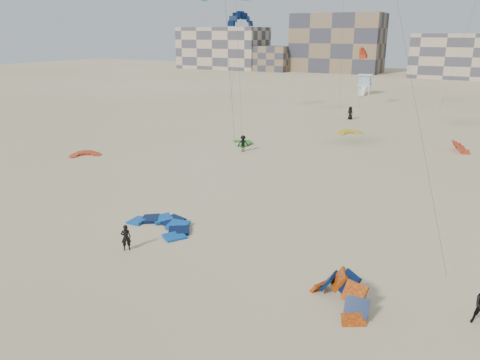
% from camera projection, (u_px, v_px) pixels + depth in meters
% --- Properties ---
extents(ground, '(320.00, 320.00, 0.00)m').
position_uv_depth(ground, '(141.00, 263.00, 25.80)').
color(ground, beige).
rests_on(ground, ground).
extents(kite_ground_blue, '(5.45, 5.61, 0.96)m').
position_uv_depth(kite_ground_blue, '(161.00, 227.00, 30.58)').
color(kite_ground_blue, blue).
rests_on(kite_ground_blue, ground).
extents(kite_ground_orange, '(5.02, 5.01, 3.53)m').
position_uv_depth(kite_ground_orange, '(339.00, 305.00, 21.85)').
color(kite_ground_orange, '#FF590C').
rests_on(kite_ground_orange, ground).
extents(kite_ground_red, '(4.12, 4.12, 1.09)m').
position_uv_depth(kite_ground_red, '(85.00, 156.00, 48.48)').
color(kite_ground_red, '#BD401A').
rests_on(kite_ground_red, ground).
extents(kite_ground_green, '(4.27, 4.24, 0.94)m').
position_uv_depth(kite_ground_green, '(242.00, 144.00, 53.58)').
color(kite_ground_green, '#228E20').
rests_on(kite_ground_green, ground).
extents(kite_ground_red_far, '(3.80, 3.72, 3.03)m').
position_uv_depth(kite_ground_red_far, '(460.00, 151.00, 50.31)').
color(kite_ground_red_far, '#BD401A').
rests_on(kite_ground_red_far, ground).
extents(kite_ground_yellow, '(4.58, 4.59, 1.07)m').
position_uv_depth(kite_ground_yellow, '(350.00, 133.00, 59.08)').
color(kite_ground_yellow, '#CA990B').
rests_on(kite_ground_yellow, ground).
extents(kitesurfer_main, '(0.69, 0.67, 1.59)m').
position_uv_depth(kitesurfer_main, '(126.00, 237.00, 27.17)').
color(kitesurfer_main, black).
rests_on(kitesurfer_main, ground).
extents(kitesurfer_c, '(1.32, 1.20, 1.77)m').
position_uv_depth(kitesurfer_c, '(243.00, 144.00, 49.82)').
color(kitesurfer_c, black).
rests_on(kitesurfer_c, ground).
extents(kitesurfer_e, '(1.06, 0.85, 1.89)m').
position_uv_depth(kitesurfer_e, '(350.00, 113.00, 68.41)').
color(kitesurfer_e, black).
rests_on(kitesurfer_e, ground).
extents(kite_fly_navy, '(5.13, 5.85, 14.16)m').
position_uv_depth(kite_fly_navy, '(241.00, 21.00, 67.93)').
color(kite_fly_navy, '#041039').
rests_on(kite_fly_navy, ground).
extents(kite_fly_red, '(3.81, 8.31, 9.07)m').
position_uv_depth(kite_fly_red, '(363.00, 54.00, 77.33)').
color(kite_fly_red, '#BD401A').
rests_on(kite_fly_red, ground).
extents(lifeguard_tower_far, '(3.11, 5.61, 3.99)m').
position_uv_depth(lifeguard_tower_far, '(365.00, 84.00, 96.45)').
color(lifeguard_tower_far, white).
rests_on(lifeguard_tower_far, ground).
extents(condo_west_a, '(30.00, 15.00, 14.00)m').
position_uv_depth(condo_west_a, '(223.00, 48.00, 164.50)').
color(condo_west_a, tan).
rests_on(condo_west_a, ground).
extents(condo_west_b, '(28.00, 14.00, 18.00)m').
position_uv_depth(condo_west_b, '(337.00, 43.00, 149.29)').
color(condo_west_b, '#7F674C').
rests_on(condo_west_b, ground).
extents(condo_mid, '(32.00, 16.00, 12.00)m').
position_uv_depth(condo_mid, '(474.00, 56.00, 128.86)').
color(condo_mid, tan).
rests_on(condo_mid, ground).
extents(condo_fill_left, '(12.00, 10.00, 8.00)m').
position_uv_depth(condo_fill_left, '(272.00, 59.00, 154.74)').
color(condo_fill_left, '#7F674C').
rests_on(condo_fill_left, ground).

